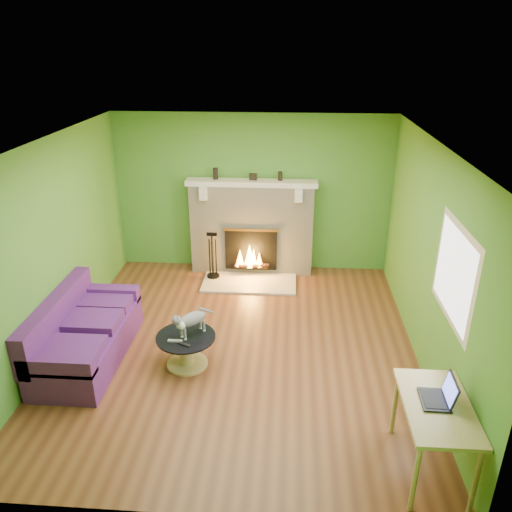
{
  "coord_description": "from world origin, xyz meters",
  "views": [
    {
      "loc": [
        0.62,
        -5.4,
        3.66
      ],
      "look_at": [
        0.21,
        0.4,
        1.1
      ],
      "focal_mm": 35.0,
      "sensor_mm": 36.0,
      "label": 1
    }
  ],
  "objects": [
    {
      "name": "wall_back",
      "position": [
        0.0,
        2.5,
        1.3
      ],
      "size": [
        5.0,
        0.0,
        5.0
      ],
      "primitive_type": "plane",
      "rotation": [
        1.57,
        0.0,
        0.0
      ],
      "color": "#498F2F",
      "rests_on": "floor"
    },
    {
      "name": "wall_left",
      "position": [
        -2.25,
        0.0,
        1.3
      ],
      "size": [
        0.0,
        5.0,
        5.0
      ],
      "primitive_type": "plane",
      "rotation": [
        1.57,
        0.0,
        1.57
      ],
      "color": "#498F2F",
      "rests_on": "floor"
    },
    {
      "name": "mantel_vase_right",
      "position": [
        0.45,
        2.33,
        1.65
      ],
      "size": [
        0.07,
        0.07,
        0.14
      ],
      "primitive_type": "cylinder",
      "color": "black",
      "rests_on": "mantel"
    },
    {
      "name": "laptop",
      "position": [
        1.93,
        -1.81,
        0.86
      ],
      "size": [
        0.28,
        0.32,
        0.24
      ],
      "primitive_type": null,
      "rotation": [
        0.0,
        0.0,
        -0.03
      ],
      "color": "black",
      "rests_on": "desk"
    },
    {
      "name": "hearth",
      "position": [
        0.0,
        1.8,
        0.01
      ],
      "size": [
        1.5,
        0.75,
        0.03
      ],
      "primitive_type": "cube",
      "color": "beige",
      "rests_on": "floor"
    },
    {
      "name": "coffee_table",
      "position": [
        -0.57,
        -0.43,
        0.23
      ],
      "size": [
        0.71,
        0.71,
        0.4
      ],
      "color": "tan",
      "rests_on": "floor"
    },
    {
      "name": "window_frame",
      "position": [
        2.24,
        -0.9,
        1.55
      ],
      "size": [
        0.0,
        1.2,
        1.2
      ],
      "primitive_type": "plane",
      "rotation": [
        1.57,
        0.0,
        -1.57
      ],
      "color": "silver",
      "rests_on": "wall_right"
    },
    {
      "name": "floor",
      "position": [
        0.0,
        0.0,
        0.0
      ],
      "size": [
        5.0,
        5.0,
        0.0
      ],
      "primitive_type": "plane",
      "color": "brown",
      "rests_on": "ground"
    },
    {
      "name": "desk",
      "position": [
        1.95,
        -1.86,
        0.65
      ],
      "size": [
        0.58,
        1.0,
        0.74
      ],
      "color": "tan",
      "rests_on": "floor"
    },
    {
      "name": "ceiling",
      "position": [
        0.0,
        0.0,
        2.6
      ],
      "size": [
        5.0,
        5.0,
        0.0
      ],
      "primitive_type": "plane",
      "rotation": [
        3.14,
        0.0,
        0.0
      ],
      "color": "white",
      "rests_on": "wall_back"
    },
    {
      "name": "cat",
      "position": [
        -0.49,
        -0.38,
        0.58
      ],
      "size": [
        0.53,
        0.55,
        0.35
      ],
      "primitive_type": null,
      "rotation": [
        0.0,
        0.0,
        -0.75
      ],
      "color": "slate",
      "rests_on": "coffee_table"
    },
    {
      "name": "mantel_box",
      "position": [
        0.02,
        2.33,
        1.63
      ],
      "size": [
        0.12,
        0.08,
        0.1
      ],
      "primitive_type": "cube",
      "color": "black",
      "rests_on": "mantel"
    },
    {
      "name": "mantel_vase_left",
      "position": [
        -0.58,
        2.33,
        1.67
      ],
      "size": [
        0.08,
        0.08,
        0.18
      ],
      "primitive_type": "cylinder",
      "color": "black",
      "rests_on": "mantel"
    },
    {
      "name": "remote_black",
      "position": [
        -0.55,
        -0.61,
        0.41
      ],
      "size": [
        0.16,
        0.11,
        0.02
      ],
      "primitive_type": "cube",
      "rotation": [
        0.0,
        0.0,
        -0.44
      ],
      "color": "black",
      "rests_on": "coffee_table"
    },
    {
      "name": "window_pane",
      "position": [
        2.23,
        -0.9,
        1.55
      ],
      "size": [
        0.0,
        1.06,
        1.06
      ],
      "primitive_type": "plane",
      "rotation": [
        1.57,
        0.0,
        -1.57
      ],
      "color": "white",
      "rests_on": "wall_right"
    },
    {
      "name": "wall_front",
      "position": [
        0.0,
        -2.5,
        1.3
      ],
      "size": [
        5.0,
        0.0,
        5.0
      ],
      "primitive_type": "plane",
      "rotation": [
        -1.57,
        0.0,
        0.0
      ],
      "color": "#498F2F",
      "rests_on": "floor"
    },
    {
      "name": "wall_right",
      "position": [
        2.25,
        0.0,
        1.3
      ],
      "size": [
        0.0,
        5.0,
        5.0
      ],
      "primitive_type": "plane",
      "rotation": [
        1.57,
        0.0,
        -1.57
      ],
      "color": "#498F2F",
      "rests_on": "floor"
    },
    {
      "name": "fire_tools",
      "position": [
        -0.61,
        1.95,
        0.42
      ],
      "size": [
        0.21,
        0.21,
        0.78
      ],
      "primitive_type": null,
      "color": "black",
      "rests_on": "hearth"
    },
    {
      "name": "mantel",
      "position": [
        0.0,
        2.3,
        1.54
      ],
      "size": [
        2.1,
        0.28,
        0.08
      ],
      "primitive_type": "cube",
      "color": "silver",
      "rests_on": "fireplace"
    },
    {
      "name": "fireplace",
      "position": [
        0.0,
        2.32,
        0.77
      ],
      "size": [
        2.1,
        0.46,
        1.58
      ],
      "color": "beige",
      "rests_on": "floor"
    },
    {
      "name": "sofa",
      "position": [
        -1.86,
        -0.36,
        0.31
      ],
      "size": [
        0.86,
        1.81,
        0.81
      ],
      "color": "#4D1A63",
      "rests_on": "floor"
    },
    {
      "name": "remote_silver",
      "position": [
        -0.67,
        -0.55,
        0.41
      ],
      "size": [
        0.17,
        0.05,
        0.02
      ],
      "primitive_type": "cube",
      "rotation": [
        0.0,
        0.0,
        0.01
      ],
      "color": "gray",
      "rests_on": "coffee_table"
    }
  ]
}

